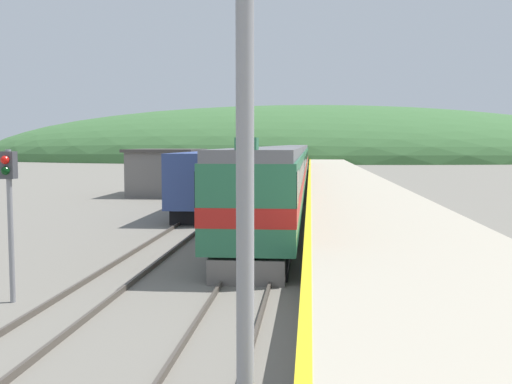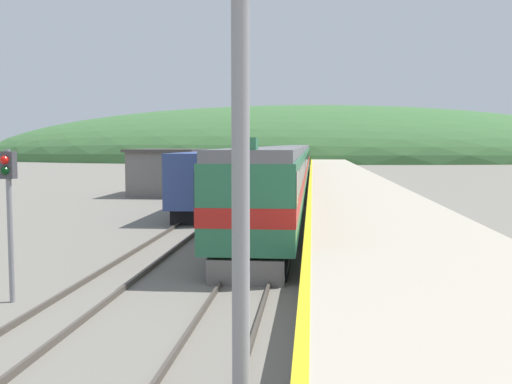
{
  "view_description": "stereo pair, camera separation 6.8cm",
  "coord_description": "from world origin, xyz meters",
  "px_view_note": "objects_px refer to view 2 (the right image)",
  "views": [
    {
      "loc": [
        1.87,
        -2.05,
        4.17
      ],
      "look_at": [
        -0.17,
        20.36,
        2.36
      ],
      "focal_mm": 42.0,
      "sensor_mm": 36.0,
      "label": 1
    },
    {
      "loc": [
        1.94,
        -2.04,
        4.17
      ],
      "look_at": [
        -0.17,
        20.36,
        2.36
      ],
      "focal_mm": 42.0,
      "sensor_mm": 36.0,
      "label": 2
    }
  ],
  "objects_px": {
    "express_train_lead_car": "(270,187)",
    "carriage_third": "(295,161)",
    "carriage_fourth": "(299,157)",
    "carriage_second": "(288,168)",
    "siding_train": "(232,174)",
    "signal_post_siding": "(9,194)",
    "signal_mast_main": "(240,7)"
  },
  "relations": [
    {
      "from": "carriage_third",
      "to": "signal_post_siding",
      "type": "xyz_separation_m",
      "value": [
        -5.93,
        -54.07,
        0.71
      ]
    },
    {
      "from": "signal_post_siding",
      "to": "carriage_fourth",
      "type": "bearing_deg",
      "value": 85.43
    },
    {
      "from": "carriage_second",
      "to": "express_train_lead_car",
      "type": "bearing_deg",
      "value": -90.0
    },
    {
      "from": "signal_mast_main",
      "to": "signal_post_siding",
      "type": "relative_size",
      "value": 2.03
    },
    {
      "from": "carriage_second",
      "to": "carriage_fourth",
      "type": "xyz_separation_m",
      "value": [
        0.0,
        40.28,
        0.0
      ]
    },
    {
      "from": "siding_train",
      "to": "signal_post_siding",
      "type": "relative_size",
      "value": 7.77
    },
    {
      "from": "carriage_third",
      "to": "signal_mast_main",
      "type": "bearing_deg",
      "value": -88.94
    },
    {
      "from": "signal_mast_main",
      "to": "signal_post_siding",
      "type": "height_order",
      "value": "signal_mast_main"
    },
    {
      "from": "carriage_third",
      "to": "carriage_fourth",
      "type": "height_order",
      "value": "same"
    },
    {
      "from": "express_train_lead_car",
      "to": "carriage_second",
      "type": "relative_size",
      "value": 1.1
    },
    {
      "from": "siding_train",
      "to": "signal_mast_main",
      "type": "height_order",
      "value": "signal_mast_main"
    },
    {
      "from": "siding_train",
      "to": "signal_mast_main",
      "type": "relative_size",
      "value": 3.84
    },
    {
      "from": "siding_train",
      "to": "signal_post_siding",
      "type": "distance_m",
      "value": 30.19
    },
    {
      "from": "carriage_second",
      "to": "signal_mast_main",
      "type": "height_order",
      "value": "signal_mast_main"
    },
    {
      "from": "carriage_third",
      "to": "express_train_lead_car",
      "type": "bearing_deg",
      "value": -90.0
    },
    {
      "from": "express_train_lead_car",
      "to": "signal_post_siding",
      "type": "height_order",
      "value": "express_train_lead_car"
    },
    {
      "from": "express_train_lead_car",
      "to": "carriage_third",
      "type": "relative_size",
      "value": 1.1
    },
    {
      "from": "carriage_third",
      "to": "signal_post_siding",
      "type": "distance_m",
      "value": 54.4
    },
    {
      "from": "signal_post_siding",
      "to": "carriage_second",
      "type": "bearing_deg",
      "value": 80.09
    },
    {
      "from": "signal_post_siding",
      "to": "express_train_lead_car",
      "type": "bearing_deg",
      "value": 64.82
    },
    {
      "from": "signal_post_siding",
      "to": "carriage_third",
      "type": "bearing_deg",
      "value": 83.74
    },
    {
      "from": "carriage_fourth",
      "to": "siding_train",
      "type": "height_order",
      "value": "carriage_fourth"
    },
    {
      "from": "carriage_second",
      "to": "carriage_third",
      "type": "bearing_deg",
      "value": 90.0
    },
    {
      "from": "carriage_fourth",
      "to": "signal_mast_main",
      "type": "xyz_separation_m",
      "value": [
        1.16,
        -82.58,
        3.45
      ]
    },
    {
      "from": "carriage_third",
      "to": "signal_post_siding",
      "type": "relative_size",
      "value": 4.78
    },
    {
      "from": "express_train_lead_car",
      "to": "signal_mast_main",
      "type": "height_order",
      "value": "signal_mast_main"
    },
    {
      "from": "carriage_second",
      "to": "signal_mast_main",
      "type": "bearing_deg",
      "value": -88.43
    },
    {
      "from": "signal_mast_main",
      "to": "express_train_lead_car",
      "type": "bearing_deg",
      "value": 93.16
    },
    {
      "from": "carriage_second",
      "to": "siding_train",
      "type": "distance_m",
      "value": 5.6
    },
    {
      "from": "carriage_fourth",
      "to": "siding_train",
      "type": "bearing_deg",
      "value": -95.3
    },
    {
      "from": "carriage_fourth",
      "to": "carriage_third",
      "type": "bearing_deg",
      "value": -90.0
    },
    {
      "from": "carriage_third",
      "to": "carriage_fourth",
      "type": "relative_size",
      "value": 1.0
    }
  ]
}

